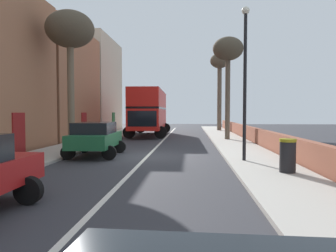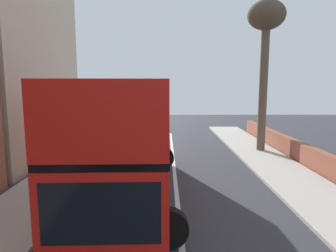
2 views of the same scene
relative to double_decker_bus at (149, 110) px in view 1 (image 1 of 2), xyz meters
name	(u,v)px [view 1 (image 1 of 2)]	position (x,y,z in m)	size (l,w,h in m)	color
ground_plane	(148,156)	(1.70, -13.43, -2.35)	(84.00, 84.00, 0.00)	#333338
road_centre_line	(148,156)	(1.70, -13.43, -2.35)	(0.16, 54.00, 0.01)	silver
sidewalk_left	(50,154)	(-3.20, -13.43, -2.29)	(2.60, 60.00, 0.12)	#B2ADA3
sidewalk_right	(250,156)	(6.60, -13.43, -2.29)	(2.60, 60.00, 0.12)	#B2ADA3
boundary_wall_right	(284,146)	(8.15, -13.43, -1.82)	(0.36, 54.00, 1.06)	brown
double_decker_bus	(149,110)	(0.00, 0.00, 0.00)	(3.74, 10.21, 4.06)	red
parked_car_green_left_2	(95,137)	(-0.80, -13.68, -1.42)	(2.59, 3.97, 1.64)	#1E6038
street_tree_left_0	(70,33)	(-3.00, -11.06, 4.23)	(2.70, 2.70, 7.70)	brown
street_tree_right_1	(220,68)	(6.95, 6.88, 4.72)	(2.11, 2.11, 8.53)	brown
street_tree_right_3	(228,53)	(6.50, -4.82, 4.15)	(2.24, 2.24, 7.55)	brown
lamppost_right	(245,71)	(6.00, -15.26, 1.45)	(0.32, 0.32, 6.31)	black
litter_bin_right	(288,155)	(7.00, -17.80, -1.67)	(0.55, 0.55, 1.12)	black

